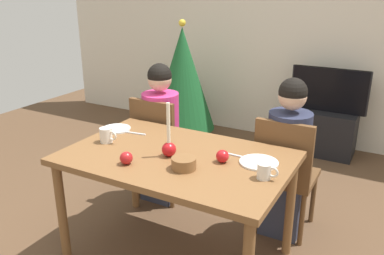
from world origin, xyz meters
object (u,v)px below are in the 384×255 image
(plate_right, at_px, (259,162))
(mug_right, at_px, (265,171))
(candle_centerpiece, at_px, (169,146))
(plate_left, at_px, (116,129))
(christmas_tree, at_px, (183,79))
(mug_left, at_px, (106,135))
(tv_stand, at_px, (324,132))
(chair_left, at_px, (159,143))
(tv, at_px, (329,90))
(person_left_child, at_px, (161,135))
(dining_table, at_px, (177,167))
(person_right_child, at_px, (287,161))
(apple_near_candle, at_px, (222,156))
(apple_by_left_plate, at_px, (126,158))
(bowl_walnuts, at_px, (184,163))
(chair_right, at_px, (285,170))

(plate_right, relative_size, mug_right, 1.94)
(candle_centerpiece, xyz_separation_m, plate_left, (-0.59, 0.22, -0.06))
(christmas_tree, distance_m, mug_left, 2.06)
(candle_centerpiece, bearing_deg, mug_left, -179.61)
(christmas_tree, xyz_separation_m, plate_right, (1.57, -1.81, 0.03))
(tv_stand, distance_m, mug_right, 2.41)
(chair_left, height_order, plate_right, chair_left)
(chair_left, bearing_deg, tv, 58.89)
(person_left_child, relative_size, candle_centerpiece, 3.41)
(dining_table, xyz_separation_m, person_left_child, (-0.53, 0.64, -0.10))
(plate_left, bearing_deg, plate_right, -2.83)
(dining_table, distance_m, plate_right, 0.52)
(plate_left, bearing_deg, person_right_child, 21.43)
(tv, bearing_deg, christmas_tree, -167.18)
(person_left_child, height_order, candle_centerpiece, person_left_child)
(plate_right, bearing_deg, apple_near_candle, -155.48)
(plate_right, relative_size, mug_left, 1.79)
(tv_stand, xyz_separation_m, plate_right, (0.00, -2.17, 0.52))
(christmas_tree, bearing_deg, apple_by_left_plate, -68.08)
(apple_near_candle, bearing_deg, apple_by_left_plate, -148.68)
(mug_right, xyz_separation_m, bowl_walnuts, (-0.45, -0.11, -0.01))
(person_left_child, height_order, tv, person_left_child)
(dining_table, bearing_deg, mug_right, -4.19)
(plate_right, height_order, mug_right, mug_right)
(person_left_child, distance_m, bowl_walnuts, 1.06)
(candle_centerpiece, xyz_separation_m, apple_near_candle, (0.33, 0.08, -0.03))
(christmas_tree, distance_m, candle_centerpiece, 2.24)
(tv_stand, distance_m, bowl_walnuts, 2.53)
(person_right_child, relative_size, bowl_walnuts, 8.12)
(bowl_walnuts, relative_size, apple_by_left_plate, 1.86)
(chair_left, bearing_deg, chair_right, 0.00)
(dining_table, bearing_deg, apple_by_left_plate, -127.18)
(dining_table, relative_size, tv_stand, 2.19)
(person_left_child, xyz_separation_m, mug_right, (1.12, -0.68, 0.23))
(person_left_child, distance_m, tv_stand, 1.98)
(person_left_child, relative_size, mug_left, 9.03)
(dining_table, bearing_deg, bowl_walnuts, -47.27)
(person_right_child, xyz_separation_m, christmas_tree, (-1.61, 1.30, 0.16))
(candle_centerpiece, height_order, apple_by_left_plate, candle_centerpiece)
(tv_stand, xyz_separation_m, mug_left, (-1.01, -2.34, 0.56))
(dining_table, xyz_separation_m, chair_right, (0.53, 0.61, -0.15))
(candle_centerpiece, height_order, plate_right, candle_centerpiece)
(mug_right, bearing_deg, apple_near_candle, 163.87)
(mug_left, xyz_separation_m, apple_by_left_plate, (0.33, -0.22, -0.01))
(dining_table, xyz_separation_m, candle_centerpiece, (-0.03, -0.04, 0.15))
(apple_by_left_plate, bearing_deg, person_left_child, 110.80)
(plate_right, xyz_separation_m, mug_right, (0.09, -0.17, 0.04))
(christmas_tree, bearing_deg, dining_table, -60.99)
(mug_left, bearing_deg, tv, 66.60)
(chair_left, relative_size, bowl_walnuts, 6.23)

